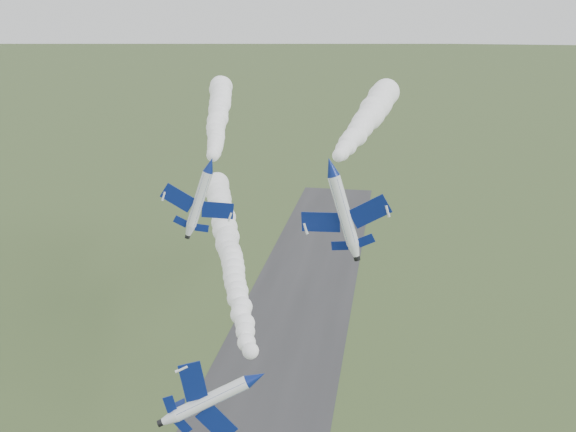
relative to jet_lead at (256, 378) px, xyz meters
The scene contains 7 objects.
runway 48.61m from the jet_lead, 100.83° to the left, with size 24.00×260.00×0.04m, color #2D2D2F.
jet_lead is the anchor object (origin of this frame).
smoke_trail_jet_lead 34.58m from the jet_lead, 109.47° to the left, with size 4.51×63.18×4.51m, color white, non-canonical shape.
jet_pair_left 31.55m from the jet_lead, 114.67° to the left, with size 9.59×11.90×3.92m.
smoke_trail_jet_pair_left 63.70m from the jet_lead, 108.65° to the left, with size 4.72×62.48×4.72m, color white, non-canonical shape.
jet_pair_right 30.36m from the jet_lead, 80.40° to the left, with size 11.60×14.47×4.58m.
smoke_trail_jet_pair_right 58.62m from the jet_lead, 82.43° to the left, with size 5.58×52.90×5.58m, color white, non-canonical shape.
Camera 1 is at (19.84, -62.38, 64.79)m, focal length 40.00 mm.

